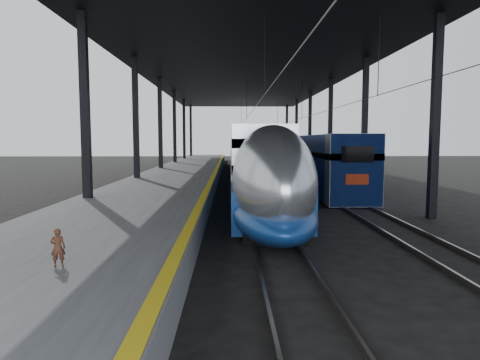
{
  "coord_description": "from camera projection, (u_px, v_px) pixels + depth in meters",
  "views": [
    {
      "loc": [
        0.51,
        -13.9,
        3.55
      ],
      "look_at": [
        0.88,
        2.52,
        2.0
      ],
      "focal_mm": 32.0,
      "sensor_mm": 36.0,
      "label": 1
    }
  ],
  "objects": [
    {
      "name": "ground",
      "position": [
        215.0,
        247.0,
        14.16
      ],
      "size": [
        160.0,
        160.0,
        0.0
      ],
      "primitive_type": "plane",
      "color": "black",
      "rests_on": "ground"
    },
    {
      "name": "platform",
      "position": [
        180.0,
        178.0,
        33.94
      ],
      "size": [
        6.0,
        80.0,
        1.0
      ],
      "primitive_type": "cube",
      "color": "#4C4C4F",
      "rests_on": "ground"
    },
    {
      "name": "yellow_strip",
      "position": [
        215.0,
        172.0,
        33.95
      ],
      "size": [
        0.3,
        80.0,
        0.01
      ],
      "primitive_type": "cube",
      "color": "gold",
      "rests_on": "platform"
    },
    {
      "name": "rails",
      "position": [
        280.0,
        183.0,
        34.16
      ],
      "size": [
        6.52,
        80.0,
        0.16
      ],
      "color": "slate",
      "rests_on": "ground"
    },
    {
      "name": "canopy",
      "position": [
        248.0,
        68.0,
        33.25
      ],
      "size": [
        18.0,
        75.0,
        9.47
      ],
      "color": "black",
      "rests_on": "ground"
    },
    {
      "name": "tgv_train",
      "position": [
        245.0,
        156.0,
        42.66
      ],
      "size": [
        2.95,
        65.2,
        4.22
      ],
      "color": "#B1B3B8",
      "rests_on": "ground"
    },
    {
      "name": "second_train",
      "position": [
        287.0,
        154.0,
        49.01
      ],
      "size": [
        2.81,
        56.05,
        3.87
      ],
      "color": "navy",
      "rests_on": "ground"
    },
    {
      "name": "child",
      "position": [
        58.0,
        248.0,
        8.57
      ],
      "size": [
        0.32,
        0.25,
        0.78
      ],
      "primitive_type": "imported",
      "rotation": [
        0.0,
        0.0,
        3.37
      ],
      "color": "#452617",
      "rests_on": "platform"
    }
  ]
}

